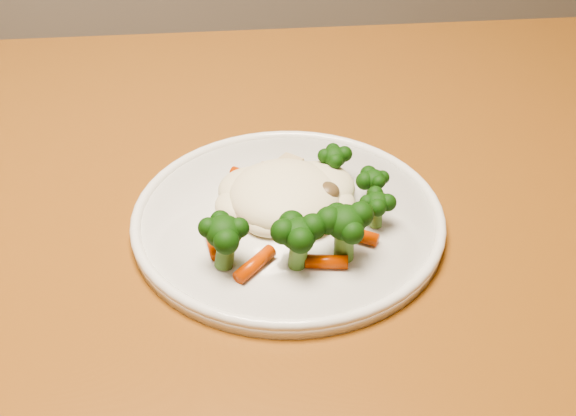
% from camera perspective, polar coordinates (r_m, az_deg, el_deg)
% --- Properties ---
extents(dining_table, '(1.35, 0.96, 0.75)m').
position_cam_1_polar(dining_table, '(0.78, 8.17, -4.84)').
color(dining_table, '#935722').
rests_on(dining_table, ground).
extents(plate, '(0.29, 0.29, 0.01)m').
position_cam_1_polar(plate, '(0.67, -0.00, -0.93)').
color(plate, white).
rests_on(plate, dining_table).
extents(meal, '(0.19, 0.18, 0.05)m').
position_cam_1_polar(meal, '(0.65, 0.64, 0.51)').
color(meal, '#FCF2C9').
rests_on(meal, plate).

